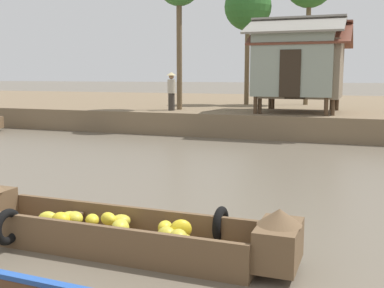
# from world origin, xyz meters

# --- Properties ---
(ground_plane) EXTENTS (300.00, 300.00, 0.00)m
(ground_plane) POSITION_xyz_m (0.00, 10.00, 0.00)
(ground_plane) COLOR #665B4C
(riverbank_strip) EXTENTS (160.00, 20.00, 0.93)m
(riverbank_strip) POSITION_xyz_m (0.00, 25.65, 0.47)
(riverbank_strip) COLOR #756047
(riverbank_strip) RESTS_ON ground
(banana_boat) EXTENTS (5.21, 1.67, 0.83)m
(banana_boat) POSITION_xyz_m (0.42, 3.75, 0.29)
(banana_boat) COLOR brown
(banana_boat) RESTS_ON ground
(stilt_house_left) EXTENTS (3.83, 3.99, 3.91)m
(stilt_house_left) POSITION_xyz_m (0.94, 18.05, 2.98)
(stilt_house_left) COLOR #4C3826
(stilt_house_left) RESTS_ON riverbank_strip
(stilt_house_mid_left) EXTENTS (3.92, 3.73, 3.69)m
(stilt_house_mid_left) POSITION_xyz_m (1.13, 18.10, 2.77)
(stilt_house_mid_left) COLOR #4C3826
(stilt_house_mid_left) RESTS_ON riverbank_strip
(palm_tree_far) EXTENTS (2.39, 2.39, 6.19)m
(palm_tree_far) POSITION_xyz_m (-2.15, 22.11, 5.87)
(palm_tree_far) COLOR brown
(palm_tree_far) RESTS_ON riverbank_strip
(vendor_person) EXTENTS (0.44, 0.44, 1.66)m
(vendor_person) POSITION_xyz_m (-4.25, 16.98, 1.86)
(vendor_person) COLOR #332D28
(vendor_person) RESTS_ON riverbank_strip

